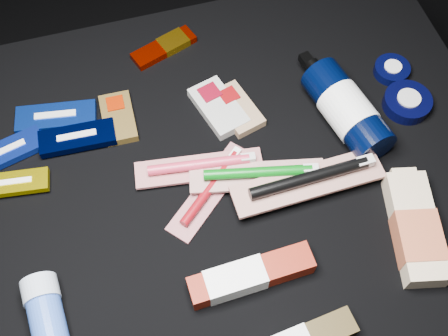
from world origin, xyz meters
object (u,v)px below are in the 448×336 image
object	(u,v)px
bodywash_bottle	(416,230)
toothpaste_carton_red	(246,277)
lotion_bottle	(347,110)
deodorant_stick	(47,319)

from	to	relation	value
bodywash_bottle	toothpaste_carton_red	distance (m)	0.27
lotion_bottle	toothpaste_carton_red	distance (m)	0.33
bodywash_bottle	deodorant_stick	xyz separation A→B (m)	(-0.55, 0.02, 0.01)
bodywash_bottle	toothpaste_carton_red	xyz separation A→B (m)	(-0.27, 0.00, -0.00)
bodywash_bottle	deodorant_stick	world-z (taller)	deodorant_stick
lotion_bottle	bodywash_bottle	distance (m)	0.23
deodorant_stick	toothpaste_carton_red	xyz separation A→B (m)	(0.28, -0.02, -0.01)
lotion_bottle	deodorant_stick	distance (m)	0.57
bodywash_bottle	toothpaste_carton_red	world-z (taller)	bodywash_bottle
bodywash_bottle	deodorant_stick	bearing A→B (deg)	-168.86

